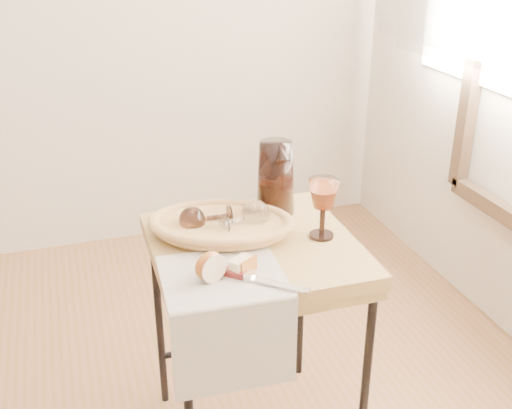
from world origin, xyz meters
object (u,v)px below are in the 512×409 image
object	(u,v)px
goblet_lying_b	(242,218)
wine_goblet	(323,208)
pitcher	(276,178)
side_table	(254,346)
tea_towel	(223,276)
table_knife	(253,277)
bread_basket	(221,227)
apple_half	(209,265)
goblet_lying_a	(209,218)

from	to	relation	value
goblet_lying_b	wine_goblet	world-z (taller)	wine_goblet
goblet_lying_b	pitcher	size ratio (longest dim) A/B	0.51
side_table	goblet_lying_b	size ratio (longest dim) A/B	5.28
side_table	tea_towel	xyz separation A→B (m)	(-0.13, -0.15, 0.35)
pitcher	table_knife	size ratio (longest dim) A/B	1.00
bread_basket	apple_half	world-z (taller)	apple_half
goblet_lying_b	table_knife	xyz separation A→B (m)	(-0.04, -0.24, -0.04)
tea_towel	side_table	bearing A→B (deg)	52.85
side_table	bread_basket	xyz separation A→B (m)	(-0.07, 0.07, 0.37)
bread_basket	tea_towel	bearing A→B (deg)	-83.03
pitcher	apple_half	xyz separation A→B (m)	(-0.28, -0.31, -0.07)
tea_towel	bread_basket	bearing A→B (deg)	78.86
goblet_lying_a	table_knife	distance (m)	0.28
side_table	wine_goblet	world-z (taller)	wine_goblet
bread_basket	pitcher	size ratio (longest dim) A/B	1.37
side_table	pitcher	world-z (taller)	pitcher
side_table	wine_goblet	distance (m)	0.47
goblet_lying_a	wine_goblet	bearing A→B (deg)	159.58
goblet_lying_b	wine_goblet	xyz separation A→B (m)	(0.21, -0.07, 0.03)
pitcher	table_knife	distance (m)	0.41
goblet_lying_b	wine_goblet	size ratio (longest dim) A/B	0.77
tea_towel	pitcher	size ratio (longest dim) A/B	1.15
wine_goblet	apple_half	distance (m)	0.37
side_table	pitcher	xyz separation A→B (m)	(0.12, 0.16, 0.45)
apple_half	table_knife	xyz separation A→B (m)	(0.10, -0.04, -0.03)
wine_goblet	side_table	bearing A→B (deg)	171.79
goblet_lying_a	apple_half	distance (m)	0.24
side_table	tea_towel	bearing A→B (deg)	-130.34
tea_towel	bread_basket	world-z (taller)	bread_basket
side_table	tea_towel	distance (m)	0.40
table_knife	goblet_lying_a	bearing A→B (deg)	139.37
tea_towel	goblet_lying_b	distance (m)	0.23
pitcher	apple_half	world-z (taller)	pitcher
goblet_lying_b	bread_basket	bearing A→B (deg)	139.42
side_table	bread_basket	size ratio (longest dim) A/B	1.95
wine_goblet	table_knife	xyz separation A→B (m)	(-0.25, -0.17, -0.07)
tea_towel	table_knife	size ratio (longest dim) A/B	1.15
goblet_lying_b	apple_half	world-z (taller)	goblet_lying_b
goblet_lying_a	apple_half	bearing A→B (deg)	76.72
pitcher	wine_goblet	bearing A→B (deg)	-72.68
bread_basket	side_table	bearing A→B (deg)	-22.16
side_table	goblet_lying_a	distance (m)	0.41
wine_goblet	apple_half	size ratio (longest dim) A/B	2.20
table_knife	side_table	bearing A→B (deg)	113.07
tea_towel	apple_half	distance (m)	0.05
goblet_lying_a	wine_goblet	world-z (taller)	wine_goblet
bread_basket	goblet_lying_a	size ratio (longest dim) A/B	2.96
tea_towel	bread_basket	size ratio (longest dim) A/B	0.84
goblet_lying_b	pitcher	bearing A→B (deg)	21.27
tea_towel	goblet_lying_b	world-z (taller)	goblet_lying_b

